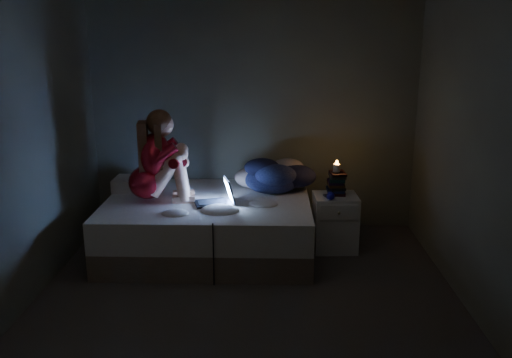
{
  "coord_description": "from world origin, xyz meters",
  "views": [
    {
      "loc": [
        0.19,
        -4.08,
        2.19
      ],
      "look_at": [
        0.05,
        1.0,
        0.8
      ],
      "focal_mm": 37.94,
      "sensor_mm": 36.0,
      "label": 1
    }
  ],
  "objects_px": {
    "laptop": "(214,191)",
    "candle": "(337,166)",
    "bed": "(209,225)",
    "woman": "(146,156)",
    "nightstand": "(335,222)",
    "phone": "(328,196)"
  },
  "relations": [
    {
      "from": "laptop",
      "to": "candle",
      "type": "bearing_deg",
      "value": -2.09
    },
    {
      "from": "nightstand",
      "to": "candle",
      "type": "relative_size",
      "value": 7.28
    },
    {
      "from": "bed",
      "to": "woman",
      "type": "bearing_deg",
      "value": -172.64
    },
    {
      "from": "woman",
      "to": "laptop",
      "type": "bearing_deg",
      "value": -15.93
    },
    {
      "from": "nightstand",
      "to": "candle",
      "type": "bearing_deg",
      "value": 83.87
    },
    {
      "from": "laptop",
      "to": "bed",
      "type": "bearing_deg",
      "value": 98.72
    },
    {
      "from": "bed",
      "to": "candle",
      "type": "xyz_separation_m",
      "value": [
        1.3,
        0.14,
        0.6
      ]
    },
    {
      "from": "nightstand",
      "to": "phone",
      "type": "relative_size",
      "value": 4.16
    },
    {
      "from": "laptop",
      "to": "nightstand",
      "type": "bearing_deg",
      "value": -4.34
    },
    {
      "from": "bed",
      "to": "candle",
      "type": "height_order",
      "value": "candle"
    },
    {
      "from": "bed",
      "to": "phone",
      "type": "bearing_deg",
      "value": 1.47
    },
    {
      "from": "candle",
      "to": "phone",
      "type": "distance_m",
      "value": 0.32
    },
    {
      "from": "woman",
      "to": "nightstand",
      "type": "bearing_deg",
      "value": -3.46
    },
    {
      "from": "candle",
      "to": "phone",
      "type": "xyz_separation_m",
      "value": [
        -0.09,
        -0.11,
        -0.29
      ]
    },
    {
      "from": "woman",
      "to": "laptop",
      "type": "xyz_separation_m",
      "value": [
        0.66,
        -0.09,
        -0.33
      ]
    },
    {
      "from": "bed",
      "to": "laptop",
      "type": "xyz_separation_m",
      "value": [
        0.07,
        -0.16,
        0.41
      ]
    },
    {
      "from": "bed",
      "to": "phone",
      "type": "relative_size",
      "value": 14.54
    },
    {
      "from": "bed",
      "to": "laptop",
      "type": "bearing_deg",
      "value": -65.39
    },
    {
      "from": "laptop",
      "to": "phone",
      "type": "distance_m",
      "value": 1.16
    },
    {
      "from": "phone",
      "to": "bed",
      "type": "bearing_deg",
      "value": 170.37
    },
    {
      "from": "laptop",
      "to": "nightstand",
      "type": "height_order",
      "value": "laptop"
    },
    {
      "from": "candle",
      "to": "phone",
      "type": "height_order",
      "value": "candle"
    }
  ]
}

